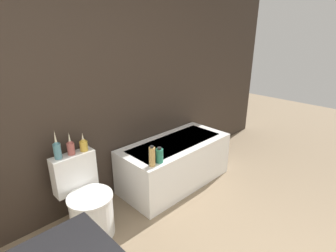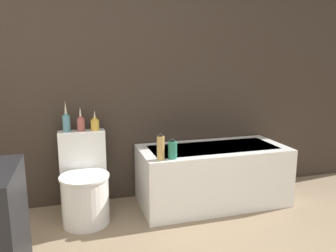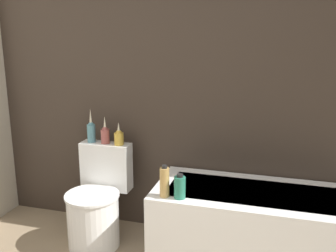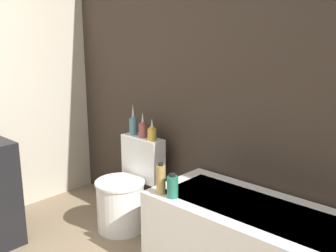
{
  "view_description": "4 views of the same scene",
  "coord_description": "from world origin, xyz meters",
  "px_view_note": "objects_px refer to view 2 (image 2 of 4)",
  "views": [
    {
      "loc": [
        -1.31,
        -0.08,
        1.89
      ],
      "look_at": [
        0.41,
        1.67,
        0.97
      ],
      "focal_mm": 28.0,
      "sensor_mm": 36.0,
      "label": 1
    },
    {
      "loc": [
        -0.46,
        -0.85,
        1.4
      ],
      "look_at": [
        0.31,
        1.78,
        0.84
      ],
      "focal_mm": 35.0,
      "sensor_mm": 36.0,
      "label": 2
    },
    {
      "loc": [
        0.94,
        -0.64,
        1.69
      ],
      "look_at": [
        0.25,
        1.74,
        1.06
      ],
      "focal_mm": 42.0,
      "sensor_mm": 36.0,
      "label": 3
    },
    {
      "loc": [
        1.99,
        -0.12,
        1.69
      ],
      "look_at": [
        0.29,
        1.73,
        1.06
      ],
      "focal_mm": 42.0,
      "sensor_mm": 36.0,
      "label": 4
    }
  ],
  "objects_px": {
    "toilet": "(85,187)",
    "vase_silver": "(81,123)",
    "vase_gold": "(66,121)",
    "shampoo_bottle_tall": "(161,148)",
    "shampoo_bottle_short": "(173,150)",
    "bathtub": "(212,175)",
    "vase_bronze": "(95,123)"
  },
  "relations": [
    {
      "from": "shampoo_bottle_short",
      "to": "vase_bronze",
      "type": "bearing_deg",
      "value": 145.53
    },
    {
      "from": "toilet",
      "to": "vase_bronze",
      "type": "xyz_separation_m",
      "value": [
        0.12,
        0.2,
        0.52
      ]
    },
    {
      "from": "vase_gold",
      "to": "vase_silver",
      "type": "bearing_deg",
      "value": -0.83
    },
    {
      "from": "bathtub",
      "to": "shampoo_bottle_short",
      "type": "relative_size",
      "value": 8.36
    },
    {
      "from": "toilet",
      "to": "shampoo_bottle_tall",
      "type": "xyz_separation_m",
      "value": [
        0.63,
        -0.23,
        0.37
      ]
    },
    {
      "from": "shampoo_bottle_short",
      "to": "vase_silver",
      "type": "bearing_deg",
      "value": 149.61
    },
    {
      "from": "toilet",
      "to": "vase_silver",
      "type": "xyz_separation_m",
      "value": [
        -0.0,
        0.21,
        0.53
      ]
    },
    {
      "from": "toilet",
      "to": "bathtub",
      "type": "bearing_deg",
      "value": 0.96
    },
    {
      "from": "shampoo_bottle_tall",
      "to": "vase_gold",
      "type": "bearing_deg",
      "value": 149.95
    },
    {
      "from": "toilet",
      "to": "shampoo_bottle_short",
      "type": "distance_m",
      "value": 0.84
    },
    {
      "from": "vase_bronze",
      "to": "shampoo_bottle_short",
      "type": "bearing_deg",
      "value": -34.47
    },
    {
      "from": "shampoo_bottle_tall",
      "to": "shampoo_bottle_short",
      "type": "bearing_deg",
      "value": 1.84
    },
    {
      "from": "vase_gold",
      "to": "vase_bronze",
      "type": "bearing_deg",
      "value": -3.12
    },
    {
      "from": "vase_gold",
      "to": "shampoo_bottle_tall",
      "type": "relative_size",
      "value": 1.25
    },
    {
      "from": "vase_silver",
      "to": "vase_bronze",
      "type": "bearing_deg",
      "value": -5.4
    },
    {
      "from": "vase_silver",
      "to": "shampoo_bottle_short",
      "type": "distance_m",
      "value": 0.88
    },
    {
      "from": "vase_silver",
      "to": "shampoo_bottle_short",
      "type": "height_order",
      "value": "vase_silver"
    },
    {
      "from": "bathtub",
      "to": "vase_gold",
      "type": "height_order",
      "value": "vase_gold"
    },
    {
      "from": "toilet",
      "to": "vase_gold",
      "type": "height_order",
      "value": "vase_gold"
    },
    {
      "from": "vase_silver",
      "to": "shampoo_bottle_tall",
      "type": "relative_size",
      "value": 0.99
    },
    {
      "from": "vase_silver",
      "to": "shampoo_bottle_short",
      "type": "bearing_deg",
      "value": -30.39
    },
    {
      "from": "vase_silver",
      "to": "vase_bronze",
      "type": "height_order",
      "value": "vase_silver"
    },
    {
      "from": "vase_gold",
      "to": "vase_silver",
      "type": "relative_size",
      "value": 1.26
    },
    {
      "from": "toilet",
      "to": "vase_silver",
      "type": "height_order",
      "value": "vase_silver"
    },
    {
      "from": "toilet",
      "to": "shampoo_bottle_short",
      "type": "xyz_separation_m",
      "value": [
        0.74,
        -0.22,
        0.34
      ]
    },
    {
      "from": "shampoo_bottle_tall",
      "to": "vase_silver",
      "type": "bearing_deg",
      "value": 145.41
    },
    {
      "from": "vase_gold",
      "to": "vase_silver",
      "type": "height_order",
      "value": "vase_gold"
    },
    {
      "from": "toilet",
      "to": "vase_bronze",
      "type": "height_order",
      "value": "vase_bronze"
    },
    {
      "from": "vase_silver",
      "to": "vase_gold",
      "type": "bearing_deg",
      "value": 179.17
    },
    {
      "from": "vase_silver",
      "to": "vase_bronze",
      "type": "relative_size",
      "value": 1.19
    },
    {
      "from": "vase_gold",
      "to": "shampoo_bottle_short",
      "type": "distance_m",
      "value": 0.99
    },
    {
      "from": "shampoo_bottle_tall",
      "to": "shampoo_bottle_short",
      "type": "distance_m",
      "value": 0.11
    }
  ]
}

